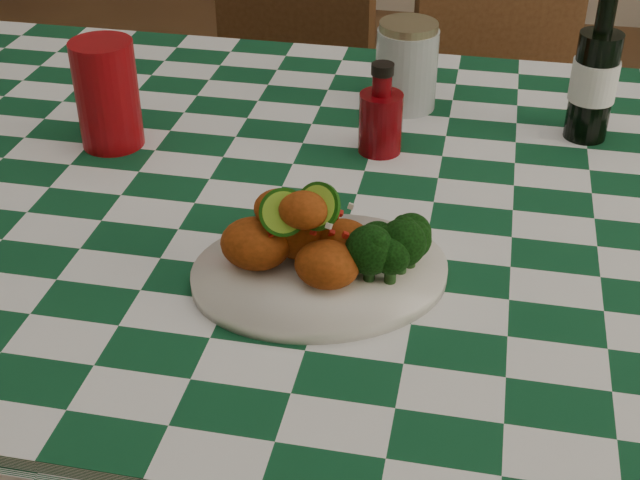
% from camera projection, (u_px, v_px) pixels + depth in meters
% --- Properties ---
extents(dining_table, '(1.66, 1.06, 0.79)m').
position_uv_depth(dining_table, '(351.00, 409.00, 1.40)').
color(dining_table, '#0E4324').
rests_on(dining_table, ground).
extents(plate, '(0.36, 0.32, 0.02)m').
position_uv_depth(plate, '(320.00, 273.00, 1.02)').
color(plate, silver).
rests_on(plate, dining_table).
extents(fried_chicken_pile, '(0.15, 0.11, 0.10)m').
position_uv_depth(fried_chicken_pile, '(306.00, 230.00, 0.99)').
color(fried_chicken_pile, '#A13C0F').
rests_on(fried_chicken_pile, plate).
extents(broccoli_side, '(0.09, 0.09, 0.07)m').
position_uv_depth(broccoli_side, '(390.00, 245.00, 0.99)').
color(broccoli_side, black).
rests_on(broccoli_side, plate).
extents(red_tumbler, '(0.11, 0.11, 0.16)m').
position_uv_depth(red_tumbler, '(107.00, 94.00, 1.27)').
color(red_tumbler, maroon).
rests_on(red_tumbler, dining_table).
extents(ketchup_bottle, '(0.08, 0.08, 0.13)m').
position_uv_depth(ketchup_bottle, '(381.00, 108.00, 1.25)').
color(ketchup_bottle, '#620409').
rests_on(ketchup_bottle, dining_table).
extents(mason_jar, '(0.10, 0.10, 0.14)m').
position_uv_depth(mason_jar, '(407.00, 65.00, 1.38)').
color(mason_jar, '#B2BCBA').
rests_on(mason_jar, dining_table).
extents(beer_bottle, '(0.09, 0.09, 0.23)m').
position_uv_depth(beer_bottle, '(597.00, 64.00, 1.26)').
color(beer_bottle, black).
rests_on(beer_bottle, dining_table).
extents(wooden_chair_left, '(0.47, 0.48, 0.83)m').
position_uv_depth(wooden_chair_left, '(260.00, 169.00, 2.01)').
color(wooden_chair_left, '#472814').
rests_on(wooden_chair_left, ground).
extents(wooden_chair_right, '(0.51, 0.52, 0.84)m').
position_uv_depth(wooden_chair_right, '(513.00, 176.00, 1.97)').
color(wooden_chair_right, '#472814').
rests_on(wooden_chair_right, ground).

